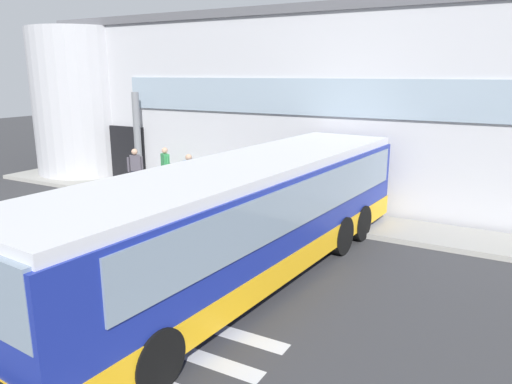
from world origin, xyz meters
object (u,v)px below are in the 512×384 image
at_px(entry_support_column, 138,139).
at_px(passenger_near_column, 135,167).
at_px(passenger_at_curb_edge, 189,175).
at_px(passenger_by_doorway, 165,167).
at_px(bus_main_foreground, 245,223).
at_px(safety_bollard_yellow, 269,211).

height_order(entry_support_column, passenger_near_column, entry_support_column).
bearing_deg(passenger_at_curb_edge, entry_support_column, 162.11).
bearing_deg(passenger_by_doorway, bus_main_foreground, -38.73).
distance_m(bus_main_foreground, passenger_by_doorway, 8.52).
height_order(passenger_at_curb_edge, safety_bollard_yellow, passenger_at_curb_edge).
bearing_deg(bus_main_foreground, entry_support_column, 145.77).
height_order(entry_support_column, passenger_at_curb_edge, entry_support_column).
relative_size(bus_main_foreground, passenger_near_column, 7.34).
height_order(passenger_near_column, passenger_at_curb_edge, same).
bearing_deg(bus_main_foreground, passenger_at_curb_edge, 137.37).
bearing_deg(safety_bollard_yellow, entry_support_column, 165.28).
distance_m(passenger_by_doorway, safety_bollard_yellow, 5.52).
relative_size(passenger_by_doorway, passenger_at_curb_edge, 1.00).
bearing_deg(entry_support_column, bus_main_foreground, -34.23).
bearing_deg(passenger_near_column, passenger_by_doorway, 43.69).
relative_size(entry_support_column, safety_bollard_yellow, 4.11).
height_order(entry_support_column, safety_bollard_yellow, entry_support_column).
xyz_separation_m(passenger_by_doorway, safety_bollard_yellow, (5.26, -1.53, -0.63)).
distance_m(passenger_near_column, passenger_by_doorway, 1.12).
height_order(passenger_by_doorway, passenger_at_curb_edge, same).
height_order(bus_main_foreground, passenger_by_doorway, bus_main_foreground).
bearing_deg(safety_bollard_yellow, passenger_at_curb_edge, 168.31).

